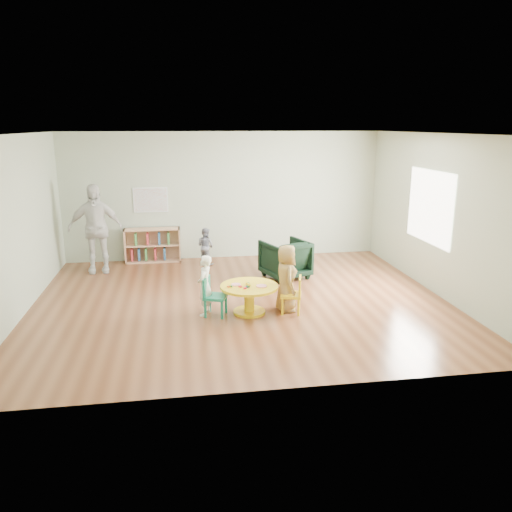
% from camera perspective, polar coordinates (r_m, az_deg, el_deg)
% --- Properties ---
extents(room, '(7.10, 7.00, 2.80)m').
position_cam_1_polar(room, '(8.17, -1.73, 7.43)').
color(room, brown).
rests_on(room, ground).
extents(activity_table, '(0.93, 0.93, 0.51)m').
position_cam_1_polar(activity_table, '(7.98, -0.78, -4.35)').
color(activity_table, yellow).
rests_on(activity_table, ground).
extents(kid_chair_left, '(0.43, 0.43, 0.62)m').
position_cam_1_polar(kid_chair_left, '(7.91, -4.97, -4.48)').
color(kid_chair_left, '#167B5C').
rests_on(kid_chair_left, ground).
extents(kid_chair_right, '(0.39, 0.39, 0.60)m').
position_cam_1_polar(kid_chair_right, '(8.01, 4.34, -4.31)').
color(kid_chair_right, yellow).
rests_on(kid_chair_right, ground).
extents(bookshelf, '(1.20, 0.30, 0.75)m').
position_cam_1_polar(bookshelf, '(11.21, -11.78, 1.22)').
color(bookshelf, tan).
rests_on(bookshelf, ground).
extents(alphabet_poster, '(0.74, 0.01, 0.54)m').
position_cam_1_polar(alphabet_poster, '(11.15, -11.95, 6.29)').
color(alphabet_poster, white).
rests_on(alphabet_poster, ground).
extents(armchair, '(1.04, 1.05, 0.75)m').
position_cam_1_polar(armchair, '(9.84, 3.37, -0.33)').
color(armchair, black).
rests_on(armchair, ground).
extents(child_left, '(0.34, 0.41, 0.97)m').
position_cam_1_polar(child_left, '(7.90, -5.88, -3.37)').
color(child_left, white).
rests_on(child_left, ground).
extents(child_right, '(0.35, 0.54, 1.09)m').
position_cam_1_polar(child_right, '(8.03, 3.49, -2.56)').
color(child_right, yellow).
rests_on(child_right, ground).
extents(toddler, '(0.49, 0.49, 0.80)m').
position_cam_1_polar(toddler, '(10.79, -5.79, 1.13)').
color(toddler, '#17223B').
rests_on(toddler, ground).
extents(adult_caretaker, '(1.08, 0.49, 1.81)m').
position_cam_1_polar(adult_caretaker, '(10.59, -17.89, 3.00)').
color(adult_caretaker, silver).
rests_on(adult_caretaker, ground).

